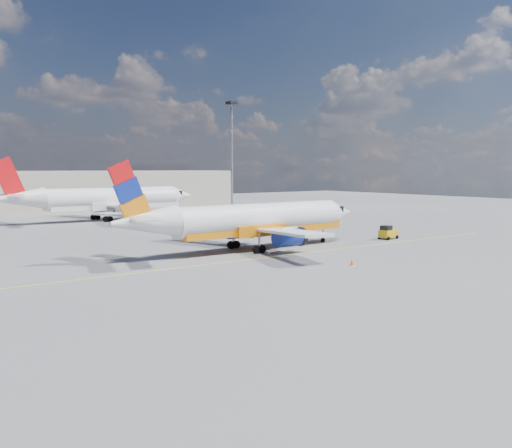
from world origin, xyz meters
TOP-DOWN VIEW (x-y plane):
  - ground at (0.00, 0.00)m, footprint 240.00×240.00m
  - taxi_line at (0.00, 3.00)m, footprint 70.00×0.15m
  - terminal_main at (5.00, 75.00)m, footprint 70.00×14.00m
  - main_jet at (1.63, 7.79)m, footprint 30.77×24.36m
  - second_jet at (2.78, 49.63)m, footprint 33.92×26.82m
  - gse_tug at (20.26, 5.56)m, footprint 2.45×1.66m
  - traffic_cone at (2.92, -5.08)m, footprint 0.42×0.42m
  - floodlight_mast at (19.99, 38.48)m, footprint 1.41×1.41m

SIDE VIEW (x-z plane):
  - ground at x=0.00m, z-range 0.00..0.00m
  - taxi_line at x=0.00m, z-range 0.00..0.01m
  - traffic_cone at x=2.92m, z-range -0.01..0.58m
  - gse_tug at x=20.26m, z-range -0.04..1.62m
  - main_jet at x=1.63m, z-range -1.56..7.78m
  - second_jet at x=2.78m, z-range -1.71..8.57m
  - terminal_main at x=5.00m, z-range 0.00..8.00m
  - floodlight_mast at x=19.99m, z-range 1.93..21.30m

